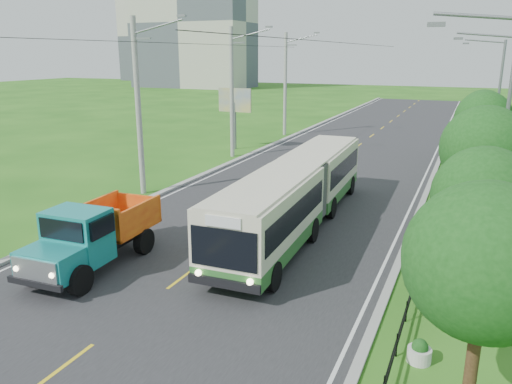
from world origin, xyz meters
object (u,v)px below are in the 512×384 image
Objects in this scene: billboard_left at (235,104)px; planter_near at (441,249)px; pole_far at (286,84)px; dump_truck at (93,232)px; bus at (297,190)px; pole_near at (139,107)px; tree_back at (483,115)px; streetlight_mid at (503,117)px; planter_far at (458,169)px; tree_second at (485,202)px; pole_mid at (232,92)px; streetlight_far at (496,96)px; planter_mid at (451,199)px; tree_fourth at (484,141)px; tree_third at (485,153)px; tree_fifth at (484,122)px; tree_front at (487,268)px; planter_front at (419,352)px.

planter_near is at bearing -44.84° from billboard_left.
pole_far is 1.62× the size of dump_truck.
billboard_left is 0.32× the size of bus.
pole_near is 14.93× the size of planter_near.
tree_back is 12.23m from streetlight_mid.
planter_far is (0.00, 16.00, 0.00)m from planter_near.
tree_second is 11.97m from streetlight_mid.
pole_mid reaches higher than bus.
streetlight_far is 13.54× the size of planter_mid.
tree_fourth is 8.06× the size of planter_near.
planter_mid is 19.05m from dump_truck.
pole_near is 1.10× the size of streetlight_far.
pole_near is at bearing 177.29° from tree_third.
dump_truck is (5.87, -24.56, -2.43)m from billboard_left.
tree_second is 0.98× the size of tree_fourth.
tree_fifth is at bearing 31.59° from pole_near.
tree_fourth is 1.54m from streetlight_mid.
pole_mid is at bearing 159.26° from tree_fourth.
pole_mid is at bearing -67.58° from billboard_left.
billboard_left is at bearing 135.16° from planter_near.
tree_front reaches higher than dump_truck.
tree_front is at bearing -90.00° from tree_third.
pole_far is 1.10× the size of streetlight_far.
pole_far is 41.09m from tree_front.
tree_third is at bearing 59.59° from planter_near.
tree_fourth is 0.98× the size of tree_back.
tree_third is 5.98m from streetlight_mid.
tree_second is 7.91× the size of planter_front.
pole_near is 21.83m from planter_far.
pole_near is at bearing 113.21° from dump_truck.
pole_near is at bearing 144.64° from tree_front.
tree_second is 7.91× the size of planter_near.
pole_far is at bearing 133.85° from tree_fourth.
tree_fourth is at bearing 44.82° from dump_truck.
tree_fourth is at bearing 6.39° from planter_mid.
tree_fifth reaches higher than planter_mid.
pole_mid is 1.10× the size of streetlight_mid.
streetlight_far is 22.57m from planter_near.
tree_fifth is 7.97m from streetlight_far.
tree_back is (0.00, 12.00, 0.07)m from tree_fourth.
dump_truck reaches higher than planter_far.
dump_truck is at bearing -76.55° from billboard_left.
dump_truck is at bearing -77.86° from pole_mid.
streetlight_mid is 9.46m from planter_near.
planter_near is at bearing -90.00° from planter_mid.
tree_second is 0.33× the size of bus.
tree_back is 0.34× the size of bus.
tree_second is at bearing -59.58° from pole_far.
billboard_left is at bearing 153.01° from tree_fourth.
pole_mid is at bearing 157.46° from planter_mid.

